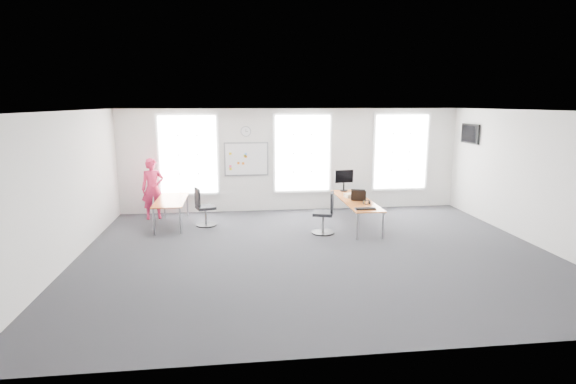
{
  "coord_description": "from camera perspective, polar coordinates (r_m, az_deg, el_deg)",
  "views": [
    {
      "loc": [
        -1.7,
        -9.05,
        3.15
      ],
      "look_at": [
        -0.46,
        1.2,
        1.1
      ],
      "focal_mm": 28.0,
      "sensor_mm": 36.0,
      "label": 1
    }
  ],
  "objects": [
    {
      "name": "wall_back",
      "position": [
        13.27,
        0.54,
        4.08
      ],
      "size": [
        10.0,
        0.0,
        10.0
      ],
      "primitive_type": "plane",
      "rotation": [
        1.57,
        0.0,
        0.0
      ],
      "color": "white",
      "rests_on": "ground"
    },
    {
      "name": "mouse",
      "position": [
        10.95,
        10.87,
        -1.96
      ],
      "size": [
        0.07,
        0.1,
        0.04
      ],
      "primitive_type": "ellipsoid",
      "rotation": [
        0.0,
        0.0,
        0.03
      ],
      "color": "black",
      "rests_on": "desk_right"
    },
    {
      "name": "wall_clock",
      "position": [
        13.05,
        -5.38,
        7.67
      ],
      "size": [
        0.3,
        0.04,
        0.3
      ],
      "primitive_type": "cylinder",
      "rotation": [
        1.57,
        0.0,
        0.0
      ],
      "color": "gray",
      "rests_on": "wall_back"
    },
    {
      "name": "desk_right",
      "position": [
        11.87,
        8.58,
        -1.16
      ],
      "size": [
        0.74,
        2.76,
        0.67
      ],
      "color": "#C26236",
      "rests_on": "ground"
    },
    {
      "name": "wall_front",
      "position": [
        5.58,
        11.26,
        -6.2
      ],
      "size": [
        10.0,
        0.0,
        10.0
      ],
      "primitive_type": "plane",
      "rotation": [
        -1.57,
        0.0,
        0.0
      ],
      "color": "white",
      "rests_on": "ground"
    },
    {
      "name": "ceiling",
      "position": [
        9.21,
        3.82,
        10.27
      ],
      "size": [
        10.0,
        10.0,
        0.0
      ],
      "primitive_type": "plane",
      "rotation": [
        3.14,
        0.0,
        0.0
      ],
      "color": "white",
      "rests_on": "ground"
    },
    {
      "name": "desk_left",
      "position": [
        12.1,
        -14.6,
        -1.18
      ],
      "size": [
        0.75,
        1.88,
        0.68
      ],
      "color": "#C26236",
      "rests_on": "ground"
    },
    {
      "name": "chair_left",
      "position": [
        11.86,
        -10.69,
        -2.18
      ],
      "size": [
        0.57,
        0.57,
        1.0
      ],
      "rotation": [
        0.0,
        0.0,
        1.89
      ],
      "color": "black",
      "rests_on": "ground"
    },
    {
      "name": "window_left",
      "position": [
        13.17,
        -12.54,
        4.64
      ],
      "size": [
        1.6,
        0.06,
        2.2
      ],
      "primitive_type": "cube",
      "color": "silver",
      "rests_on": "wall_back"
    },
    {
      "name": "wall_left",
      "position": [
        9.77,
        -26.49,
        0.32
      ],
      "size": [
        0.0,
        10.0,
        10.0
      ],
      "primitive_type": "plane",
      "rotation": [
        1.57,
        0.0,
        1.57
      ],
      "color": "white",
      "rests_on": "ground"
    },
    {
      "name": "chair_right",
      "position": [
        11.01,
        4.8,
        -2.96
      ],
      "size": [
        0.59,
        0.58,
        1.04
      ],
      "rotation": [
        0.0,
        0.0,
        -1.86
      ],
      "color": "black",
      "rests_on": "ground"
    },
    {
      "name": "headphones",
      "position": [
        11.37,
        9.92,
        -1.29
      ],
      "size": [
        0.18,
        0.09,
        0.1
      ],
      "rotation": [
        0.0,
        0.0,
        -0.23
      ],
      "color": "black",
      "rests_on": "desk_right"
    },
    {
      "name": "window_mid",
      "position": [
        13.25,
        1.85,
        4.94
      ],
      "size": [
        1.6,
        0.06,
        2.2
      ],
      "primitive_type": "cube",
      "color": "silver",
      "rests_on": "wall_back"
    },
    {
      "name": "lens_cap",
      "position": [
        11.34,
        9.94,
        -1.54
      ],
      "size": [
        0.07,
        0.07,
        0.01
      ],
      "primitive_type": "cylinder",
      "rotation": [
        0.0,
        0.0,
        0.11
      ],
      "color": "black",
      "rests_on": "desk_right"
    },
    {
      "name": "wall_right",
      "position": [
        11.38,
        29.29,
        1.45
      ],
      "size": [
        0.0,
        10.0,
        10.0
      ],
      "primitive_type": "plane",
      "rotation": [
        1.57,
        0.0,
        -1.57
      ],
      "color": "white",
      "rests_on": "ground"
    },
    {
      "name": "keyboard",
      "position": [
        10.82,
        9.8,
        -2.11
      ],
      "size": [
        0.5,
        0.19,
        0.02
      ],
      "primitive_type": "cube",
      "rotation": [
        0.0,
        0.0,
        -0.03
      ],
      "color": "black",
      "rests_on": "desk_right"
    },
    {
      "name": "paper_stack",
      "position": [
        12.12,
        7.96,
        -0.43
      ],
      "size": [
        0.36,
        0.3,
        0.1
      ],
      "primitive_type": "cube",
      "rotation": [
        0.0,
        0.0,
        0.29
      ],
      "color": "beige",
      "rests_on": "desk_right"
    },
    {
      "name": "tv",
      "position": [
        13.79,
        22.13,
        6.88
      ],
      "size": [
        0.06,
        0.9,
        0.55
      ],
      "primitive_type": "cube",
      "color": "black",
      "rests_on": "wall_right"
    },
    {
      "name": "person",
      "position": [
        12.87,
        -16.79,
        0.4
      ],
      "size": [
        0.69,
        0.54,
        1.68
      ],
      "primitive_type": "imported",
      "rotation": [
        0.0,
        0.0,
        0.25
      ],
      "color": "#C12048",
      "rests_on": "ground"
    },
    {
      "name": "whiteboard",
      "position": [
        13.12,
        -5.31,
        4.18
      ],
      "size": [
        1.2,
        0.03,
        0.9
      ],
      "primitive_type": "cube",
      "color": "white",
      "rests_on": "wall_back"
    },
    {
      "name": "monitor",
      "position": [
        12.9,
        7.13,
        1.72
      ],
      "size": [
        0.55,
        0.22,
        0.61
      ],
      "rotation": [
        0.0,
        0.0,
        0.15
      ],
      "color": "black",
      "rests_on": "desk_right"
    },
    {
      "name": "window_right",
      "position": [
        14.02,
        14.1,
        4.96
      ],
      "size": [
        1.6,
        0.06,
        2.2
      ],
      "primitive_type": "cube",
      "color": "silver",
      "rests_on": "wall_back"
    },
    {
      "name": "laptop_sleeve",
      "position": [
        11.67,
        8.93,
        -0.44
      ],
      "size": [
        0.37,
        0.31,
        0.29
      ],
      "rotation": [
        0.0,
        0.0,
        -0.34
      ],
      "color": "black",
      "rests_on": "desk_right"
    },
    {
      "name": "floor",
      "position": [
        9.73,
        3.59,
        -7.68
      ],
      "size": [
        10.0,
        10.0,
        0.0
      ],
      "primitive_type": "plane",
      "color": "#242428",
      "rests_on": "ground"
    }
  ]
}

